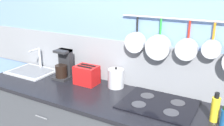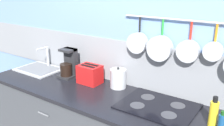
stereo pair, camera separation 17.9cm
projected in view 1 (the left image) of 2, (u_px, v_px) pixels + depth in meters
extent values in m
cube|color=#7293C6|center=(158.00, 51.00, 2.27)|extent=(7.20, 0.06, 2.60)
cube|color=gray|center=(157.00, 68.00, 2.32)|extent=(7.20, 0.07, 0.44)
cylinder|color=#B7BABF|center=(191.00, 20.00, 2.00)|extent=(1.22, 0.02, 0.02)
cylinder|color=black|center=(137.00, 24.00, 2.25)|extent=(0.02, 0.02, 0.13)
cylinder|color=#B7BABF|center=(135.00, 42.00, 2.27)|extent=(0.19, 0.07, 0.19)
cylinder|color=green|center=(161.00, 27.00, 2.14)|extent=(0.02, 0.02, 0.13)
cylinder|color=#B7BABF|center=(158.00, 47.00, 2.17)|extent=(0.22, 0.07, 0.22)
cylinder|color=red|center=(189.00, 30.00, 2.03)|extent=(0.02, 0.02, 0.14)
cylinder|color=#B7BABF|center=(187.00, 50.00, 2.06)|extent=(0.18, 0.06, 0.18)
cylinder|color=orange|center=(214.00, 31.00, 1.94)|extent=(0.02, 0.02, 0.13)
cylinder|color=#B7BABF|center=(211.00, 49.00, 1.96)|extent=(0.15, 0.06, 0.15)
cylinder|color=slate|center=(41.00, 117.00, 2.27)|extent=(0.14, 0.01, 0.01)
cube|color=black|center=(140.00, 107.00, 2.09)|extent=(3.38, 0.66, 0.03)
cube|color=#B7BABF|center=(32.00, 72.00, 2.84)|extent=(0.50, 0.38, 0.01)
cube|color=slate|center=(32.00, 71.00, 2.84)|extent=(0.42, 0.31, 0.00)
cylinder|color=#B7BABF|center=(40.00, 58.00, 2.92)|extent=(0.03, 0.03, 0.25)
cylinder|color=#B7BABF|center=(34.00, 50.00, 2.83)|extent=(0.02, 0.15, 0.02)
cube|color=#262628|center=(63.00, 77.00, 2.66)|extent=(0.17, 0.18, 0.02)
cube|color=#262628|center=(66.00, 63.00, 2.66)|extent=(0.15, 0.06, 0.31)
cylinder|color=black|center=(61.00, 71.00, 2.62)|extent=(0.13, 0.13, 0.13)
cube|color=#262628|center=(63.00, 51.00, 2.59)|extent=(0.15, 0.13, 0.02)
cube|color=red|center=(87.00, 75.00, 2.50)|extent=(0.23, 0.17, 0.19)
cube|color=black|center=(85.00, 67.00, 2.45)|extent=(0.17, 0.03, 0.00)
cube|color=black|center=(88.00, 65.00, 2.49)|extent=(0.17, 0.03, 0.00)
cube|color=black|center=(77.00, 69.00, 2.54)|extent=(0.02, 0.02, 0.02)
cylinder|color=#B7BABF|center=(116.00, 78.00, 2.42)|extent=(0.16, 0.16, 0.18)
sphere|color=black|center=(116.00, 68.00, 2.39)|extent=(0.02, 0.02, 0.02)
cube|color=black|center=(158.00, 104.00, 2.09)|extent=(0.61, 0.47, 0.01)
cylinder|color=#38383D|center=(139.00, 104.00, 2.07)|extent=(0.12, 0.12, 0.00)
cylinder|color=#38383D|center=(171.00, 112.00, 1.94)|extent=(0.12, 0.12, 0.00)
cylinder|color=#38383D|center=(147.00, 96.00, 2.23)|extent=(0.12, 0.12, 0.00)
cylinder|color=#38383D|center=(178.00, 103.00, 2.10)|extent=(0.12, 0.12, 0.00)
cylinder|color=yellow|center=(215.00, 110.00, 1.82)|extent=(0.06, 0.06, 0.19)
cylinder|color=black|center=(217.00, 95.00, 1.79)|extent=(0.03, 0.03, 0.04)
cylinder|color=navy|center=(224.00, 118.00, 1.77)|extent=(0.05, 0.05, 0.13)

